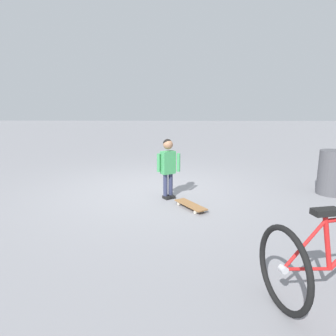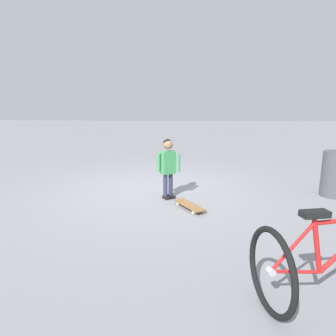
{
  "view_description": "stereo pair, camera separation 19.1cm",
  "coord_description": "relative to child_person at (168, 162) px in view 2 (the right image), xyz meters",
  "views": [
    {
      "loc": [
        5.5,
        0.39,
        1.64
      ],
      "look_at": [
        0.43,
        0.29,
        0.55
      ],
      "focal_mm": 31.6,
      "sensor_mm": 36.0,
      "label": 1
    },
    {
      "loc": [
        5.49,
        0.59,
        1.64
      ],
      "look_at": [
        0.43,
        0.29,
        0.55
      ],
      "focal_mm": 31.6,
      "sensor_mm": 36.0,
      "label": 2
    }
  ],
  "objects": [
    {
      "name": "skateboard",
      "position": [
        0.54,
        0.37,
        -0.6
      ],
      "size": [
        0.66,
        0.52,
        0.07
      ],
      "color": "olive",
      "rests_on": "ground"
    },
    {
      "name": "bicycle_mid",
      "position": [
        2.79,
        1.48,
        -0.28
      ],
      "size": [
        0.93,
        1.2,
        0.85
      ],
      "color": "black",
      "rests_on": "ground"
    },
    {
      "name": "ground_plane",
      "position": [
        -0.43,
        -0.29,
        -0.66
      ],
      "size": [
        50.0,
        50.0,
        0.0
      ],
      "primitive_type": "plane",
      "color": "gray"
    },
    {
      "name": "child_person",
      "position": [
        0.0,
        0.0,
        0.0
      ],
      "size": [
        0.27,
        0.41,
        1.06
      ],
      "color": "#2D3351",
      "rests_on": "ground"
    }
  ]
}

